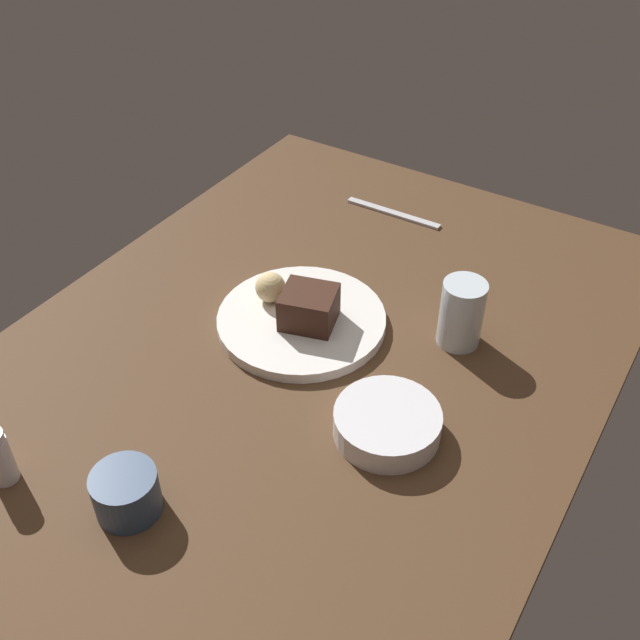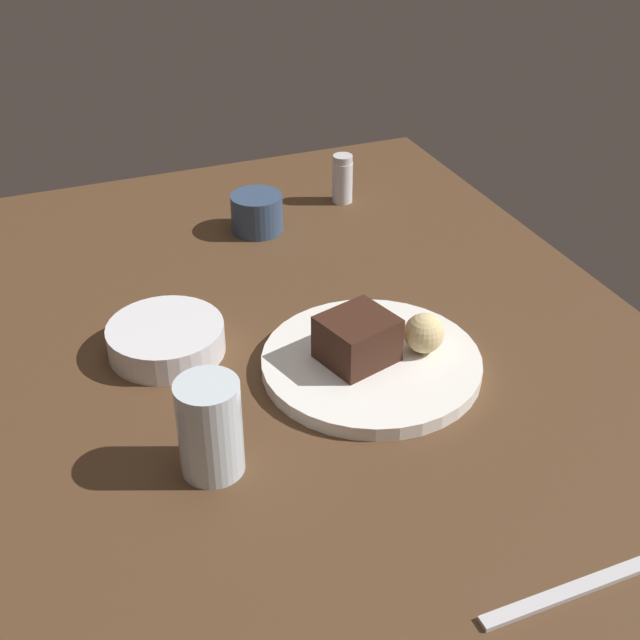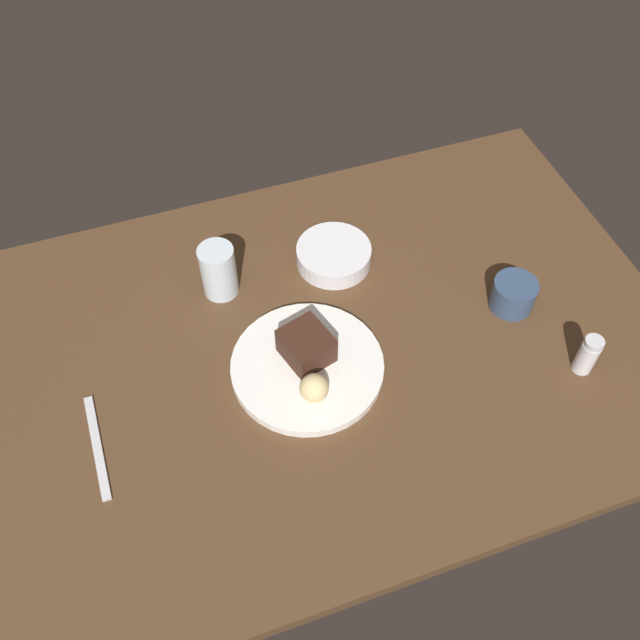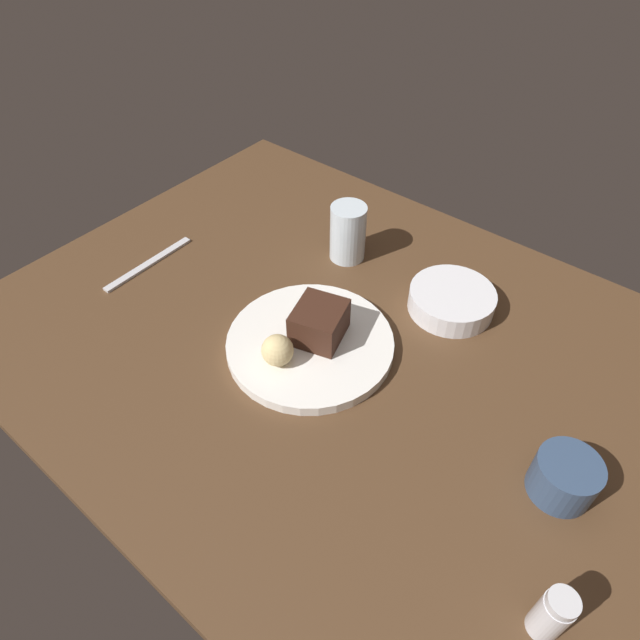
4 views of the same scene
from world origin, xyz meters
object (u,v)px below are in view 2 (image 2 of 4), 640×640
at_px(chocolate_cake_slice, 357,339).
at_px(bread_roll, 424,333).
at_px(coffee_cup, 257,213).
at_px(butter_knife, 576,589).
at_px(salt_shaker, 342,179).
at_px(dessert_plate, 371,363).
at_px(water_glass, 210,428).
at_px(side_bowl, 166,339).

distance_m(chocolate_cake_slice, bread_roll, 0.08).
distance_m(coffee_cup, butter_knife, 0.76).
xyz_separation_m(salt_shaker, coffee_cup, (0.05, -0.16, -0.01)).
height_order(dessert_plate, coffee_cup, coffee_cup).
bearing_deg(bread_roll, chocolate_cake_slice, -99.66).
height_order(salt_shaker, water_glass, water_glass).
height_order(coffee_cup, butter_knife, coffee_cup).
relative_size(coffee_cup, butter_knife, 0.42).
bearing_deg(bread_roll, dessert_plate, -98.16).
bearing_deg(dessert_plate, coffee_cup, -178.30).
xyz_separation_m(salt_shaker, butter_knife, (0.80, -0.12, -0.04)).
xyz_separation_m(bread_roll, water_glass, (0.09, -0.28, 0.01)).
relative_size(dessert_plate, chocolate_cake_slice, 3.27).
bearing_deg(side_bowl, coffee_cup, 142.76).
bearing_deg(chocolate_cake_slice, butter_knife, 7.31).
xyz_separation_m(dessert_plate, salt_shaker, (-0.44, 0.15, 0.03)).
xyz_separation_m(bread_roll, salt_shaker, (-0.45, 0.09, -0.00)).
relative_size(bread_roll, coffee_cup, 0.60).
xyz_separation_m(water_glass, butter_knife, (0.27, 0.25, -0.05)).
bearing_deg(bread_roll, side_bowl, -115.76).
bearing_deg(salt_shaker, coffee_cup, -73.52).
bearing_deg(coffee_cup, bread_roll, 10.49).
bearing_deg(water_glass, chocolate_cake_slice, 115.96).
relative_size(dessert_plate, salt_shaker, 3.25).
relative_size(salt_shaker, butter_knife, 0.42).
height_order(dessert_plate, chocolate_cake_slice, chocolate_cake_slice).
xyz_separation_m(chocolate_cake_slice, bread_roll, (0.01, 0.08, -0.00)).
bearing_deg(coffee_cup, chocolate_cake_slice, -0.76).
distance_m(salt_shaker, coffee_cup, 0.17).
bearing_deg(salt_shaker, dessert_plate, -18.81).
xyz_separation_m(chocolate_cake_slice, coffee_cup, (-0.39, 0.01, -0.02)).
bearing_deg(water_glass, bread_roll, 106.76).
bearing_deg(butter_knife, salt_shaker, -99.27).
distance_m(salt_shaker, side_bowl, 0.49).
height_order(dessert_plate, side_bowl, side_bowl).
distance_m(chocolate_cake_slice, water_glass, 0.23).
bearing_deg(side_bowl, butter_knife, 26.86).
bearing_deg(side_bowl, chocolate_cake_slice, 58.71).
height_order(salt_shaker, coffee_cup, salt_shaker).
bearing_deg(water_glass, butter_knife, 43.18).
xyz_separation_m(dessert_plate, coffee_cup, (-0.40, -0.01, 0.02)).
bearing_deg(coffee_cup, dessert_plate, 1.70).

